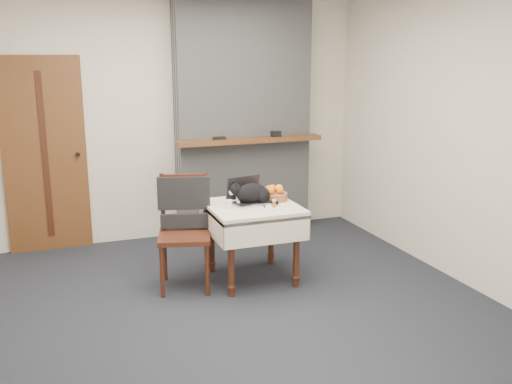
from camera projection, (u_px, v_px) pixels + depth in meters
ground at (214, 307)px, 4.65m from camera, size 4.50×4.50×0.00m
room_shell at (194, 85)px, 4.66m from camera, size 4.52×4.01×2.61m
door at (45, 156)px, 5.81m from camera, size 0.82×0.10×2.00m
chimney at (243, 120)px, 6.33m from camera, size 1.62×0.48×2.60m
side_table at (253, 217)px, 5.10m from camera, size 0.78×0.78×0.70m
laptop at (247, 197)px, 5.12m from camera, size 0.37×0.33×0.24m
cat at (253, 194)px, 5.10m from camera, size 0.42×0.25×0.21m
cream_jar at (229, 204)px, 4.95m from camera, size 0.07×0.07×0.07m
pill_bottle at (274, 203)px, 4.99m from camera, size 0.03×0.03×0.07m
fruit_basket at (274, 194)px, 5.23m from camera, size 0.24×0.24×0.14m
desk_clutter at (265, 202)px, 5.15m from camera, size 0.12×0.12×0.01m
chair at (184, 215)px, 4.99m from camera, size 0.54×0.54×1.00m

